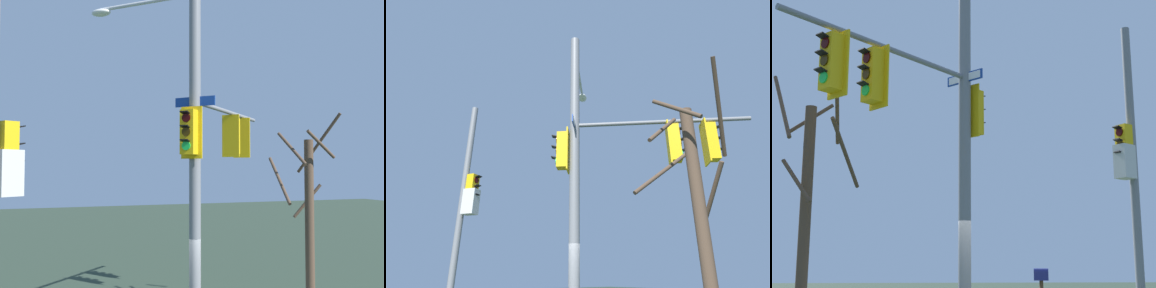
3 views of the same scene
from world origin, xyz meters
The scene contains 4 objects.
main_signal_pole_assembly centered at (-0.39, 0.80, 5.09)m, with size 4.26×6.04×9.20m.
secondary_pole_assembly centered at (1.70, -4.21, 4.15)m, with size 0.61×0.73×8.01m.
mailbox centered at (4.79, -2.39, 1.11)m, with size 0.33×0.48×1.41m.
bare_tree_behind_pole centered at (-0.01, 3.83, 2.84)m, with size 1.76×2.06×5.86m.
Camera 3 is at (-12.94, 1.34, 1.49)m, focal length 53.81 mm.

